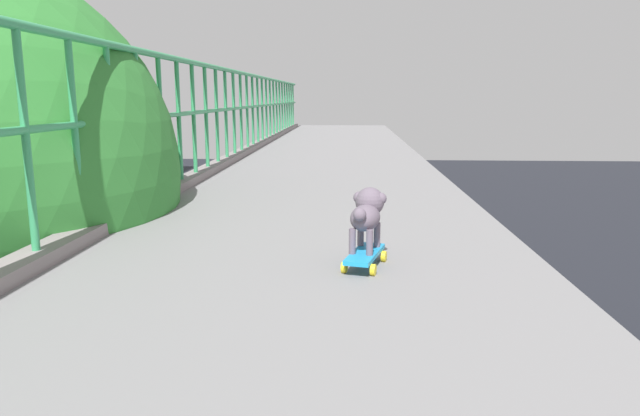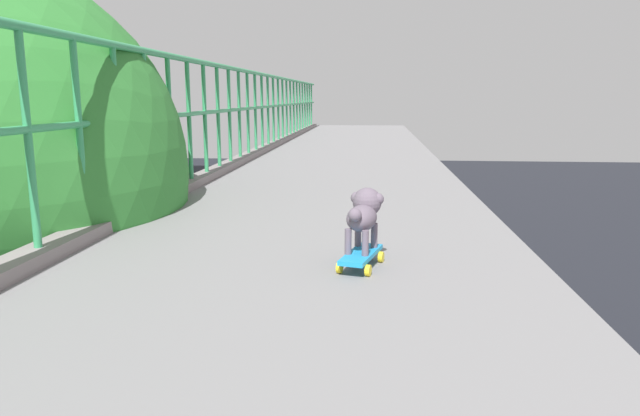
# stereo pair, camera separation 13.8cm
# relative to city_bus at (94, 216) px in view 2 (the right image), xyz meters

# --- Properties ---
(city_bus) EXTENTS (2.68, 10.09, 3.52)m
(city_bus) POSITION_rel_city_bus_xyz_m (0.00, 0.00, 0.00)
(city_bus) COLOR white
(city_bus) RESTS_ON ground
(toy_skateboard) EXTENTS (0.25, 0.44, 0.08)m
(toy_skateboard) POSITION_rel_city_bus_xyz_m (10.71, -18.36, 3.73)
(toy_skateboard) COLOR #1D8ECC
(toy_skateboard) RESTS_ON overpass_deck
(small_dog) EXTENTS (0.22, 0.37, 0.33)m
(small_dog) POSITION_rel_city_bus_xyz_m (10.73, -18.29, 3.96)
(small_dog) COLOR #625564
(small_dog) RESTS_ON toy_skateboard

